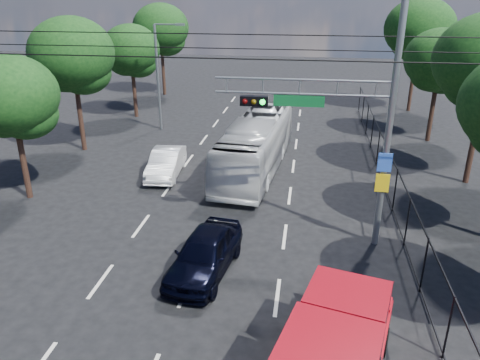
% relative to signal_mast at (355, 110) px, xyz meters
% --- Properties ---
extents(lane_markings, '(6.12, 38.00, 0.01)m').
position_rel_signal_mast_xyz_m(lane_markings, '(-5.28, 6.01, -5.24)').
color(lane_markings, beige).
rests_on(lane_markings, ground).
extents(signal_mast, '(6.43, 0.39, 9.50)m').
position_rel_signal_mast_xyz_m(signal_mast, '(0.00, 0.00, 0.00)').
color(signal_mast, slate).
rests_on(signal_mast, ground).
extents(streetlight_left, '(2.09, 0.22, 7.08)m').
position_rel_signal_mast_xyz_m(streetlight_left, '(-11.62, 14.01, -1.30)').
color(streetlight_left, slate).
rests_on(streetlight_left, ground).
extents(utility_wires, '(22.00, 5.04, 0.74)m').
position_rel_signal_mast_xyz_m(utility_wires, '(-5.28, 0.84, 1.99)').
color(utility_wires, black).
rests_on(utility_wires, ground).
extents(fence_right, '(0.06, 34.03, 2.00)m').
position_rel_signal_mast_xyz_m(fence_right, '(2.32, 4.18, -4.21)').
color(fence_right, black).
rests_on(fence_right, ground).
extents(tree_right_d, '(4.32, 4.32, 7.02)m').
position_rel_signal_mast_xyz_m(tree_right_d, '(6.13, 14.03, -0.39)').
color(tree_right_d, black).
rests_on(tree_right_d, ground).
extents(tree_right_e, '(5.28, 5.28, 8.58)m').
position_rel_signal_mast_xyz_m(tree_right_e, '(6.33, 22.03, 0.69)').
color(tree_right_e, black).
rests_on(tree_right_e, ground).
extents(tree_left_b, '(4.08, 4.08, 6.63)m').
position_rel_signal_mast_xyz_m(tree_left_b, '(-14.47, 2.03, -0.66)').
color(tree_left_b, black).
rests_on(tree_left_b, ground).
extents(tree_left_c, '(4.80, 4.80, 7.80)m').
position_rel_signal_mast_xyz_m(tree_left_c, '(-15.07, 9.03, 0.15)').
color(tree_left_c, black).
rests_on(tree_left_c, ground).
extents(tree_left_d, '(4.20, 4.20, 6.83)m').
position_rel_signal_mast_xyz_m(tree_left_d, '(-14.67, 17.03, -0.52)').
color(tree_left_d, black).
rests_on(tree_left_d, ground).
extents(tree_left_e, '(4.92, 4.92, 7.99)m').
position_rel_signal_mast_xyz_m(tree_left_e, '(-14.87, 25.03, 0.29)').
color(tree_left_e, black).
rests_on(tree_left_e, ground).
extents(red_pickup, '(3.48, 6.20, 2.19)m').
position_rel_signal_mast_xyz_m(red_pickup, '(-0.70, -7.59, -4.07)').
color(red_pickup, black).
rests_on(red_pickup, ground).
extents(navy_hatchback, '(2.35, 4.58, 1.49)m').
position_rel_signal_mast_xyz_m(navy_hatchback, '(-4.89, -2.90, -4.50)').
color(navy_hatchback, black).
rests_on(navy_hatchback, ground).
extents(white_bus, '(3.34, 10.45, 2.86)m').
position_rel_signal_mast_xyz_m(white_bus, '(-4.30, 7.10, -3.81)').
color(white_bus, silver).
rests_on(white_bus, ground).
extents(white_van, '(1.77, 4.25, 1.37)m').
position_rel_signal_mast_xyz_m(white_van, '(-8.88, 5.71, -4.56)').
color(white_van, white).
rests_on(white_van, ground).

